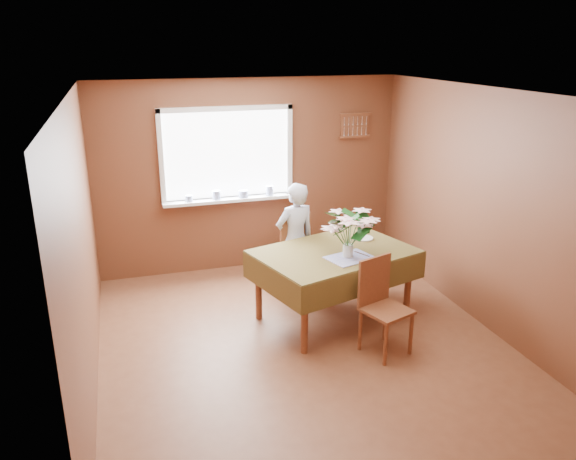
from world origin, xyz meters
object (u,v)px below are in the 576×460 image
object	(u,v)px
flower_bouquet	(349,229)
chair_near	(381,301)
dining_table	(334,259)
chair_far	(290,248)
seated_woman	(295,240)

from	to	relation	value
flower_bouquet	chair_near	bearing A→B (deg)	-76.53
dining_table	flower_bouquet	world-z (taller)	flower_bouquet
chair_far	chair_near	bearing A→B (deg)	87.35
dining_table	flower_bouquet	xyz separation A→B (m)	(0.06, -0.21, 0.41)
chair_near	dining_table	bearing A→B (deg)	85.17
seated_woman	flower_bouquet	distance (m)	1.05
dining_table	flower_bouquet	bearing A→B (deg)	-89.70
dining_table	chair_near	xyz separation A→B (m)	(0.19, -0.76, -0.18)
flower_bouquet	dining_table	bearing A→B (deg)	106.89
dining_table	chair_near	size ratio (longest dim) A/B	1.98
chair_near	chair_far	bearing A→B (deg)	85.35
dining_table	seated_woman	bearing A→B (deg)	90.00
dining_table	chair_near	distance (m)	0.80
chair_near	flower_bouquet	world-z (taller)	flower_bouquet
seated_woman	chair_near	bearing A→B (deg)	92.73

